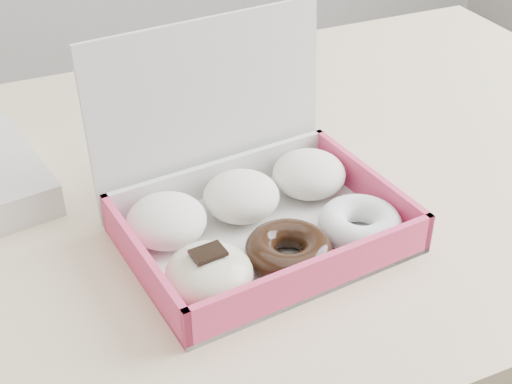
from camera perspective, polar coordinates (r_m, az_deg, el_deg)
name	(u,v)px	position (r m, az deg, el deg)	size (l,w,h in m)	color
table	(273,214)	(0.98, 1.40, -1.81)	(1.20, 0.80, 0.75)	#CCB186
donut_box	(253,209)	(0.80, -0.21, -1.37)	(0.32, 0.28, 0.22)	silver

